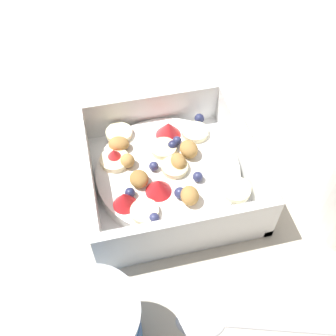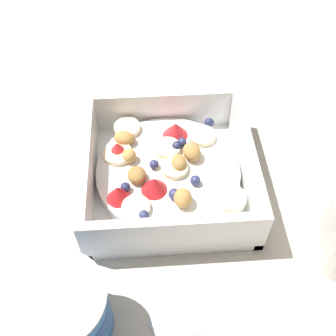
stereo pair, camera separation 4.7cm
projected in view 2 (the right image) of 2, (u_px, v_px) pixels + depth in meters
ground_plane at (177, 172)px, 0.50m from camera, size 2.40×2.40×0.00m
fruit_bowl at (167, 172)px, 0.47m from camera, size 0.19×0.19×0.06m
spoon at (200, 330)px, 0.38m from camera, size 0.07×0.17×0.01m
yogurt_cup at (65, 312)px, 0.36m from camera, size 0.08×0.08×0.08m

